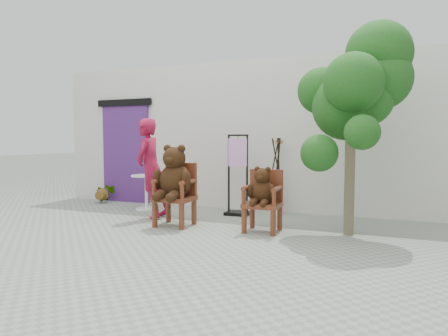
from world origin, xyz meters
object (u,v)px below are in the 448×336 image
at_px(display_stand, 238,184).
at_px(chair_big, 175,181).
at_px(person, 152,168).
at_px(cafe_table, 146,188).
at_px(tree, 360,87).
at_px(chair_small, 263,193).
at_px(stool_bucket, 276,181).

bearing_deg(display_stand, chair_big, -118.63).
xyz_separation_m(chair_big, person, (-0.72, 0.46, 0.15)).
xyz_separation_m(cafe_table, tree, (4.10, -0.58, 1.75)).
distance_m(chair_small, cafe_table, 2.92).
relative_size(chair_big, chair_small, 1.33).
distance_m(display_stand, stool_bucket, 0.74).
bearing_deg(person, chair_small, 75.64).
xyz_separation_m(cafe_table, display_stand, (1.92, 0.14, 0.14)).
bearing_deg(chair_small, cafe_table, 160.10).
bearing_deg(tree, display_stand, 161.80).
height_order(chair_small, person, person).
xyz_separation_m(display_stand, stool_bucket, (0.65, 0.35, 0.06)).
bearing_deg(tree, chair_small, -162.97).
bearing_deg(chair_big, display_stand, 63.23).
distance_m(chair_big, person, 0.87).
bearing_deg(display_stand, person, -151.03).
distance_m(chair_big, cafe_table, 1.74).
distance_m(chair_small, tree, 2.14).
distance_m(cafe_table, display_stand, 1.93).
relative_size(chair_small, stool_bucket, 0.69).
bearing_deg(stool_bucket, chair_big, -128.46).
bearing_deg(stool_bucket, chair_small, -83.26).
bearing_deg(tree, chair_big, -168.84).
distance_m(cafe_table, tree, 4.50).
bearing_deg(chair_big, person, 147.69).
bearing_deg(chair_big, tree, 11.16).
height_order(chair_big, chair_small, chair_big).
distance_m(chair_small, stool_bucket, 1.49).
bearing_deg(chair_small, tree, 17.03).
height_order(chair_small, stool_bucket, stool_bucket).
distance_m(chair_big, tree, 3.22).
bearing_deg(chair_big, stool_bucket, 51.54).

